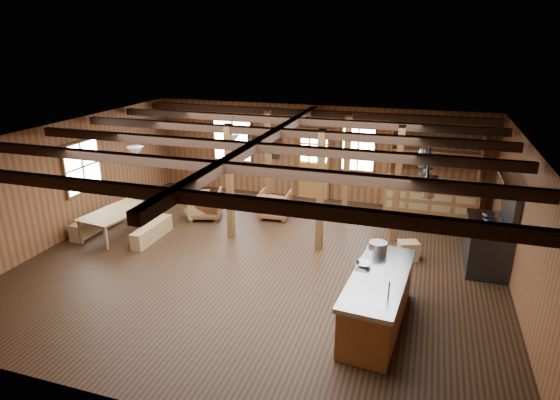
% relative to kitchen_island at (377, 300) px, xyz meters
% --- Properties ---
extents(room, '(10.04, 9.04, 2.84)m').
position_rel_kitchen_island_xyz_m(room, '(-2.63, 1.65, 0.92)').
color(room, black).
rests_on(room, ground).
extents(ceiling_joists, '(9.80, 8.82, 0.18)m').
position_rel_kitchen_island_xyz_m(ceiling_joists, '(-2.63, 1.82, 2.20)').
color(ceiling_joists, black).
rests_on(ceiling_joists, ceiling).
extents(timber_posts, '(3.95, 2.35, 2.80)m').
position_rel_kitchen_island_xyz_m(timber_posts, '(-2.11, 3.73, 0.92)').
color(timber_posts, '#4A2A15').
rests_on(timber_posts, floor).
extents(back_door, '(1.02, 0.08, 2.15)m').
position_rel_kitchen_island_xyz_m(back_door, '(-2.63, 6.10, 0.40)').
color(back_door, brown).
rests_on(back_door, floor).
extents(window_back_left, '(1.32, 0.06, 1.32)m').
position_rel_kitchen_island_xyz_m(window_back_left, '(-5.23, 6.11, 1.12)').
color(window_back_left, white).
rests_on(window_back_left, wall_back).
extents(window_back_right, '(1.02, 0.06, 1.32)m').
position_rel_kitchen_island_xyz_m(window_back_right, '(-1.33, 6.11, 1.12)').
color(window_back_right, white).
rests_on(window_back_right, wall_back).
extents(window_left, '(0.14, 1.24, 1.32)m').
position_rel_kitchen_island_xyz_m(window_left, '(-7.59, 2.15, 1.12)').
color(window_left, white).
rests_on(window_left, wall_back).
extents(notice_boards, '(1.08, 0.03, 0.90)m').
position_rel_kitchen_island_xyz_m(notice_boards, '(-4.13, 6.10, 1.16)').
color(notice_boards, beige).
rests_on(notice_boards, wall_back).
extents(back_counter, '(2.55, 0.60, 2.45)m').
position_rel_kitchen_island_xyz_m(back_counter, '(0.77, 5.85, 0.12)').
color(back_counter, brown).
rests_on(back_counter, floor).
extents(pendant_lamps, '(1.86, 2.36, 0.66)m').
position_rel_kitchen_island_xyz_m(pendant_lamps, '(-4.88, 2.65, 1.77)').
color(pendant_lamps, '#303033').
rests_on(pendant_lamps, ceiling).
extents(pot_rack, '(0.40, 3.00, 0.41)m').
position_rel_kitchen_island_xyz_m(pot_rack, '(0.58, 2.02, 1.81)').
color(pot_rack, '#303033').
rests_on(pot_rack, ceiling).
extents(kitchen_island, '(1.08, 2.56, 1.20)m').
position_rel_kitchen_island_xyz_m(kitchen_island, '(0.00, 0.00, 0.00)').
color(kitchen_island, brown).
rests_on(kitchen_island, floor).
extents(step_stool, '(0.57, 0.49, 0.43)m').
position_rel_kitchen_island_xyz_m(step_stool, '(0.37, 2.71, -0.26)').
color(step_stool, '#997145').
rests_on(step_stool, floor).
extents(commercial_range, '(0.87, 1.70, 2.10)m').
position_rel_kitchen_island_xyz_m(commercial_range, '(2.01, 2.92, 0.19)').
color(commercial_range, '#303033').
rests_on(commercial_range, floor).
extents(dining_table, '(1.21, 1.88, 0.62)m').
position_rel_kitchen_island_xyz_m(dining_table, '(-6.53, 1.93, -0.17)').
color(dining_table, olive).
rests_on(dining_table, floor).
extents(bench_wall, '(0.28, 1.50, 0.41)m').
position_rel_kitchen_island_xyz_m(bench_wall, '(-7.28, 1.93, -0.27)').
color(bench_wall, '#997145').
rests_on(bench_wall, floor).
extents(bench_aisle, '(0.27, 1.44, 0.40)m').
position_rel_kitchen_island_xyz_m(bench_aisle, '(-5.60, 1.93, -0.28)').
color(bench_aisle, '#997145').
rests_on(bench_aisle, floor).
extents(armchair_a, '(1.06, 1.08, 0.79)m').
position_rel_kitchen_island_xyz_m(armchair_a, '(-5.02, 3.64, -0.09)').
color(armchair_a, brown).
rests_on(armchair_a, floor).
extents(armchair_b, '(0.85, 0.87, 0.74)m').
position_rel_kitchen_island_xyz_m(armchair_b, '(-3.23, 4.22, -0.11)').
color(armchair_b, brown).
rests_on(armchair_b, floor).
extents(armchair_c, '(1.04, 1.04, 0.69)m').
position_rel_kitchen_island_xyz_m(armchair_c, '(-5.16, 3.59, -0.13)').
color(armchair_c, olive).
rests_on(armchair_c, floor).
extents(counter_pot, '(0.33, 0.33, 0.20)m').
position_rel_kitchen_island_xyz_m(counter_pot, '(-0.14, 0.90, 0.56)').
color(counter_pot, '#ADAFB4').
rests_on(counter_pot, kitchen_island).
extents(bowl, '(0.29, 0.29, 0.07)m').
position_rel_kitchen_island_xyz_m(bowl, '(-0.31, 0.27, 0.50)').
color(bowl, silver).
rests_on(bowl, kitchen_island).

